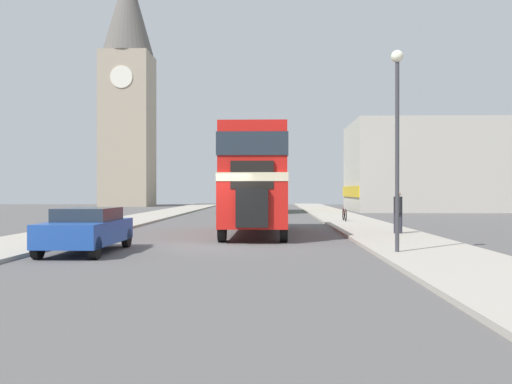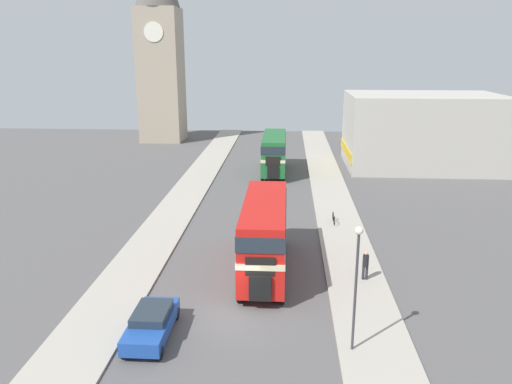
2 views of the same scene
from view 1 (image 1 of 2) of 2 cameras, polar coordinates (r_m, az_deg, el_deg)
ground_plane at (r=19.56m, az=-4.28°, el=-5.43°), size 120.00×120.00×0.00m
sidewalk_right at (r=20.02m, az=15.39°, el=-5.13°), size 3.50×120.00×0.12m
sidewalk_left at (r=21.33m, az=-22.69°, el=-4.82°), size 3.50×120.00×0.12m
double_decker_bus at (r=24.98m, az=-0.00°, el=1.80°), size 2.57×10.04×4.42m
bus_distant at (r=50.27m, az=0.68°, el=0.80°), size 2.49×9.75×4.17m
car_parked_near at (r=18.21m, az=-16.57°, el=-3.57°), size 1.80×4.29×1.37m
pedestrian_walking at (r=24.42m, az=14.01°, el=-1.70°), size 0.36×0.36×1.76m
bicycle_on_pavement at (r=34.03m, az=8.84°, el=-2.26°), size 0.05×1.76×0.78m
street_lamp at (r=17.16m, az=13.94°, el=7.03°), size 0.36×0.36×5.86m
church_tower at (r=73.19m, az=-12.70°, el=10.62°), size 6.18×6.18×29.79m
shop_building_block at (r=56.60m, az=17.92°, el=2.40°), size 16.90×11.20×8.30m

